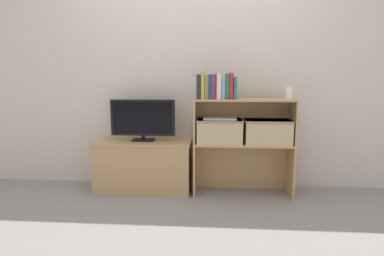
# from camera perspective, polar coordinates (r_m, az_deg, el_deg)

# --- Properties ---
(ground_plane) EXTENTS (16.00, 16.00, 0.00)m
(ground_plane) POSITION_cam_1_polar(r_m,az_deg,el_deg) (2.95, -0.22, -13.12)
(ground_plane) COLOR gray
(wall_back) EXTENTS (10.00, 0.05, 2.40)m
(wall_back) POSITION_cam_1_polar(r_m,az_deg,el_deg) (3.18, 0.37, 10.53)
(wall_back) COLOR beige
(wall_back) RESTS_ON ground_plane
(tv_stand) EXTENTS (0.97, 0.42, 0.51)m
(tv_stand) POSITION_cam_1_polar(r_m,az_deg,el_deg) (3.13, -9.13, -6.99)
(tv_stand) COLOR tan
(tv_stand) RESTS_ON ground_plane
(tv) EXTENTS (0.65, 0.14, 0.42)m
(tv) POSITION_cam_1_polar(r_m,az_deg,el_deg) (3.04, -9.35, 1.74)
(tv) COLOR black
(tv) RESTS_ON tv_stand
(bookshelf_lower_tier) EXTENTS (0.96, 0.31, 0.52)m
(bookshelf_lower_tier) POSITION_cam_1_polar(r_m,az_deg,el_deg) (3.07, 9.45, -6.04)
(bookshelf_lower_tier) COLOR tan
(bookshelf_lower_tier) RESTS_ON ground_plane
(bookshelf_upper_tier) EXTENTS (0.96, 0.31, 0.43)m
(bookshelf_upper_tier) POSITION_cam_1_polar(r_m,az_deg,el_deg) (2.98, 9.67, 2.66)
(bookshelf_upper_tier) COLOR tan
(bookshelf_upper_tier) RESTS_ON bookshelf_lower_tier
(book_charcoal) EXTENTS (0.04, 0.15, 0.23)m
(book_charcoal) POSITION_cam_1_polar(r_m,az_deg,el_deg) (2.84, 1.29, 7.84)
(book_charcoal) COLOR #232328
(book_charcoal) RESTS_ON bookshelf_upper_tier
(book_mustard) EXTENTS (0.03, 0.13, 0.25)m
(book_mustard) POSITION_cam_1_polar(r_m,az_deg,el_deg) (2.84, 2.08, 8.08)
(book_mustard) COLOR gold
(book_mustard) RESTS_ON bookshelf_upper_tier
(book_olive) EXTENTS (0.03, 0.13, 0.22)m
(book_olive) POSITION_cam_1_polar(r_m,az_deg,el_deg) (2.84, 2.83, 7.76)
(book_olive) COLOR olive
(book_olive) RESTS_ON bookshelf_upper_tier
(book_navy) EXTENTS (0.04, 0.15, 0.23)m
(book_navy) POSITION_cam_1_polar(r_m,az_deg,el_deg) (2.84, 3.58, 7.83)
(book_navy) COLOR navy
(book_navy) RESTS_ON bookshelf_upper_tier
(book_maroon) EXTENTS (0.03, 0.14, 0.23)m
(book_maroon) POSITION_cam_1_polar(r_m,az_deg,el_deg) (2.84, 4.35, 7.83)
(book_maroon) COLOR maroon
(book_maroon) RESTS_ON bookshelf_upper_tier
(book_ivory) EXTENTS (0.04, 0.13, 0.23)m
(book_ivory) POSITION_cam_1_polar(r_m,az_deg,el_deg) (2.84, 5.13, 7.87)
(book_ivory) COLOR silver
(book_ivory) RESTS_ON bookshelf_upper_tier
(book_skyblue) EXTENTS (0.03, 0.13, 0.19)m
(book_skyblue) POSITION_cam_1_polar(r_m,az_deg,el_deg) (2.84, 5.95, 7.40)
(book_skyblue) COLOR #709ECC
(book_skyblue) RESTS_ON bookshelf_upper_tier
(book_forest) EXTENTS (0.04, 0.12, 0.23)m
(book_forest) POSITION_cam_1_polar(r_m,az_deg,el_deg) (2.84, 6.68, 7.86)
(book_forest) COLOR #286638
(book_forest) RESTS_ON bookshelf_upper_tier
(book_crimson) EXTENTS (0.03, 0.14, 0.24)m
(book_crimson) POSITION_cam_1_polar(r_m,az_deg,el_deg) (2.84, 7.45, 7.92)
(book_crimson) COLOR #B22328
(book_crimson) RESTS_ON bookshelf_upper_tier
(book_teal) EXTENTS (0.02, 0.15, 0.20)m
(book_teal) POSITION_cam_1_polar(r_m,az_deg,el_deg) (2.84, 8.19, 7.53)
(book_teal) COLOR #1E7075
(book_teal) RESTS_ON bookshelf_upper_tier
(baby_monitor) EXTENTS (0.05, 0.04, 0.14)m
(baby_monitor) POSITION_cam_1_polar(r_m,az_deg,el_deg) (2.98, 17.96, 6.39)
(baby_monitor) COLOR white
(baby_monitor) RESTS_ON bookshelf_upper_tier
(storage_basket_left) EXTENTS (0.44, 0.28, 0.23)m
(storage_basket_left) POSITION_cam_1_polar(r_m,az_deg,el_deg) (2.91, 5.26, -0.38)
(storage_basket_left) COLOR tan
(storage_basket_left) RESTS_ON bookshelf_lower_tier
(storage_basket_right) EXTENTS (0.44, 0.28, 0.23)m
(storage_basket_right) POSITION_cam_1_polar(r_m,az_deg,el_deg) (2.96, 14.16, -0.47)
(storage_basket_right) COLOR tan
(storage_basket_right) RESTS_ON bookshelf_lower_tier
(laptop) EXTENTS (0.31, 0.23, 0.02)m
(laptop) POSITION_cam_1_polar(r_m,az_deg,el_deg) (2.90, 5.29, 1.85)
(laptop) COLOR #BCBCC1
(laptop) RESTS_ON storage_basket_left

